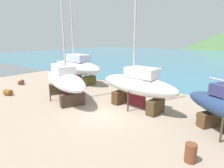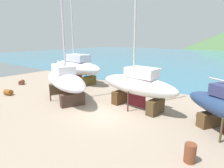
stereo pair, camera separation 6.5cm
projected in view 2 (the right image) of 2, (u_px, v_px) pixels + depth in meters
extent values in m
plane|color=tan|center=(91.00, 121.00, 13.79)|extent=(43.80, 43.80, 0.00)
cube|color=teal|center=(222.00, 59.00, 54.51)|extent=(151.19, 84.57, 0.01)
cube|color=brown|center=(209.00, 119.00, 12.84)|extent=(1.40, 1.69, 0.98)
cylinder|color=#494125|center=(221.00, 131.00, 10.77)|extent=(0.12, 0.12, 1.47)
cube|color=#453127|center=(73.00, 100.00, 16.77)|extent=(1.48, 2.23, 1.11)
cube|color=#4D3F28|center=(60.00, 88.00, 20.52)|extent=(1.48, 2.23, 1.11)
cylinder|color=#474029|center=(80.00, 89.00, 19.27)|extent=(0.12, 0.12, 1.62)
cylinder|color=#50352A|center=(50.00, 93.00, 17.91)|extent=(0.12, 0.12, 1.62)
ellipsoid|color=white|center=(65.00, 80.00, 18.33)|extent=(9.13, 5.89, 1.46)
cube|color=#44140F|center=(66.00, 92.00, 18.62)|extent=(1.97, 0.90, 1.02)
cube|color=white|center=(63.00, 69.00, 18.47)|extent=(3.54, 2.71, 0.73)
cylinder|color=silver|center=(63.00, 19.00, 16.66)|extent=(0.17, 0.17, 9.79)
cylinder|color=silver|center=(61.00, 62.00, 18.91)|extent=(2.88, 1.32, 0.12)
cube|color=#4E321A|center=(120.00, 97.00, 17.50)|extent=(0.89, 1.71, 1.15)
cube|color=#4D3921|center=(155.00, 107.00, 14.95)|extent=(0.89, 1.71, 1.15)
cylinder|color=#4D2F26|center=(128.00, 101.00, 15.38)|extent=(0.12, 0.12, 1.69)
cylinder|color=#454128|center=(144.00, 96.00, 16.94)|extent=(0.12, 0.12, 1.69)
ellipsoid|color=white|center=(137.00, 85.00, 15.89)|extent=(7.60, 2.90, 1.55)
cube|color=#55131A|center=(136.00, 100.00, 16.20)|extent=(1.78, 0.29, 1.09)
cube|color=white|center=(141.00, 73.00, 15.38)|extent=(2.79, 1.53, 0.78)
cylinder|color=#BCBFC0|center=(135.00, 14.00, 14.83)|extent=(0.16, 0.16, 9.86)
cylinder|color=silver|center=(147.00, 67.00, 14.88)|extent=(2.59, 0.41, 0.11)
cube|color=brown|center=(67.00, 76.00, 26.97)|extent=(0.87, 2.43, 1.11)
cube|color=brown|center=(88.00, 81.00, 24.09)|extent=(0.87, 2.43, 1.11)
cylinder|color=brown|center=(66.00, 78.00, 24.28)|extent=(0.12, 0.12, 1.73)
cylinder|color=brown|center=(86.00, 75.00, 26.64)|extent=(0.12, 0.12, 1.73)
ellipsoid|color=silver|center=(76.00, 67.00, 25.17)|extent=(9.00, 3.61, 1.78)
cube|color=#4C131D|center=(77.00, 78.00, 25.52)|extent=(2.11, 0.23, 1.25)
cube|color=silver|center=(78.00, 58.00, 24.59)|extent=(3.29, 2.01, 0.89)
cylinder|color=silver|center=(72.00, 11.00, 23.82)|extent=(0.17, 0.17, 12.44)
cylinder|color=silver|center=(81.00, 55.00, 24.05)|extent=(3.08, 0.34, 0.12)
cylinder|color=brown|center=(190.00, 153.00, 9.12)|extent=(0.74, 0.74, 0.94)
cylinder|color=brown|center=(22.00, 82.00, 24.58)|extent=(1.00, 0.99, 0.57)
cylinder|color=brown|center=(8.00, 92.00, 19.93)|extent=(0.90, 0.79, 0.61)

